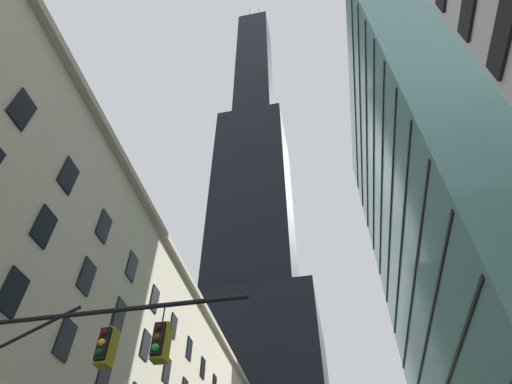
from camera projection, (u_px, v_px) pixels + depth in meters
dark_skyscraper at (254, 246)px, 107.58m from camera, size 29.42×29.42×227.28m
glass_office_midrise at (495, 222)px, 37.83m from camera, size 18.03×30.80×53.02m
traffic_signal_mast at (50, 383)px, 10.99m from camera, size 8.86×0.63×7.88m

